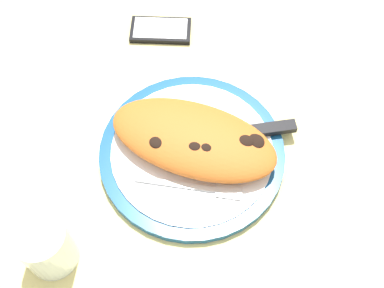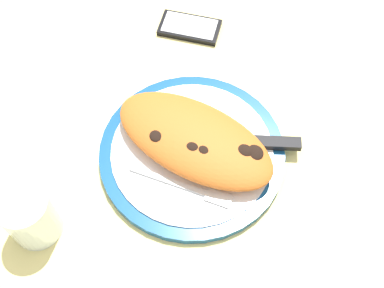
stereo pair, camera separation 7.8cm
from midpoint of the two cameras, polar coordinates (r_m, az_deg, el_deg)
name	(u,v)px [view 2 (the right image)]	position (r cm, az deg, el deg)	size (l,w,h in cm)	color
ground_plane	(192,160)	(82.18, 2.69, -2.06)	(150.00, 150.00, 3.00)	#E5D684
plate	(192,153)	(80.10, 2.76, -1.28)	(30.08, 30.08, 1.79)	navy
calzone	(196,140)	(77.64, 3.30, 0.23)	(28.02, 15.37, 4.48)	#C16023
fork	(189,188)	(76.08, 2.62, -5.36)	(16.78, 3.30, 0.40)	silver
knife	(254,142)	(80.52, 9.95, -0.07)	(20.49, 10.39, 1.20)	silver
smartphone	(190,27)	(96.34, 2.08, 13.13)	(12.42, 8.35, 1.16)	black
water_glass	(31,218)	(74.48, -15.24, -8.48)	(7.42, 7.42, 9.46)	silver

